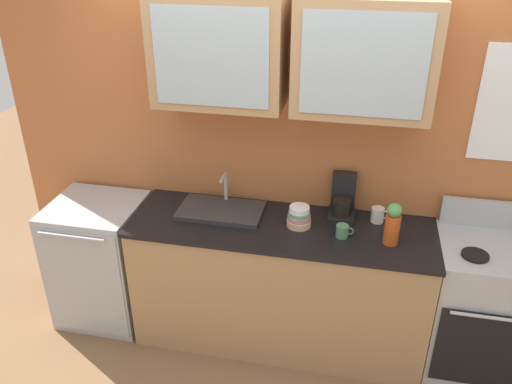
{
  "coord_description": "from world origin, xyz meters",
  "views": [
    {
      "loc": [
        0.43,
        -2.79,
        2.65
      ],
      "look_at": [
        -0.16,
        0.0,
        1.14
      ],
      "focal_mm": 36.46,
      "sensor_mm": 36.0,
      "label": 1
    }
  ],
  "objects": [
    {
      "name": "ground_plane",
      "position": [
        0.0,
        0.0,
        0.0
      ],
      "size": [
        10.0,
        10.0,
        0.0
      ],
      "primitive_type": "plane",
      "color": "brown"
    },
    {
      "name": "back_wall_unit",
      "position": [
        0.01,
        0.31,
        1.5
      ],
      "size": [
        3.93,
        0.44,
        2.69
      ],
      "color": "#B76638",
      "rests_on": "ground_plane"
    },
    {
      "name": "counter",
      "position": [
        0.0,
        0.0,
        0.46
      ],
      "size": [
        1.95,
        0.62,
        0.92
      ],
      "color": "#A87F56",
      "rests_on": "ground_plane"
    },
    {
      "name": "stove_range",
      "position": [
        1.3,
        -0.0,
        0.47
      ],
      "size": [
        0.67,
        0.61,
        1.1
      ],
      "color": "#ADAFB5",
      "rests_on": "ground_plane"
    },
    {
      "name": "sink_faucet",
      "position": [
        -0.42,
        0.08,
        0.94
      ],
      "size": [
        0.55,
        0.33,
        0.23
      ],
      "color": "#2D2D30",
      "rests_on": "counter"
    },
    {
      "name": "bowl_stack",
      "position": [
        0.11,
        0.02,
        0.98
      ],
      "size": [
        0.16,
        0.16,
        0.14
      ],
      "color": "#E0AD7F",
      "rests_on": "counter"
    },
    {
      "name": "vase",
      "position": [
        0.67,
        -0.06,
        1.05
      ],
      "size": [
        0.09,
        0.09,
        0.27
      ],
      "color": "#BF4C19",
      "rests_on": "counter"
    },
    {
      "name": "cup_near_sink",
      "position": [
        0.6,
        0.18,
        0.97
      ],
      "size": [
        0.12,
        0.08,
        0.1
      ],
      "color": "silver",
      "rests_on": "counter"
    },
    {
      "name": "cup_near_bowls",
      "position": [
        0.39,
        -0.05,
        0.96
      ],
      "size": [
        0.11,
        0.08,
        0.08
      ],
      "color": "#4C7F59",
      "rests_on": "counter"
    },
    {
      "name": "dishwasher",
      "position": [
        -1.3,
        -0.0,
        0.46
      ],
      "size": [
        0.61,
        0.61,
        0.92
      ],
      "color": "#ADAFB5",
      "rests_on": "ground_plane"
    },
    {
      "name": "coffee_maker",
      "position": [
        0.37,
        0.22,
        1.03
      ],
      "size": [
        0.17,
        0.2,
        0.29
      ],
      "color": "black",
      "rests_on": "counter"
    }
  ]
}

